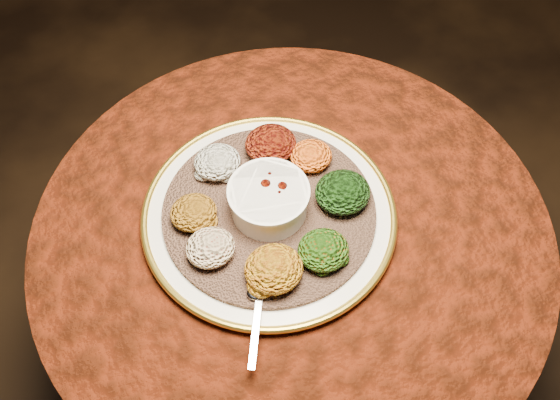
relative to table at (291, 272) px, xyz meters
name	(u,v)px	position (x,y,z in m)	size (l,w,h in m)	color
table	(291,272)	(0.00, 0.00, 0.00)	(0.96, 0.96, 0.73)	black
platter	(269,214)	(-0.03, 0.03, 0.19)	(0.55, 0.55, 0.02)	silver
injera	(269,211)	(-0.03, 0.03, 0.20)	(0.39, 0.39, 0.01)	brown
stew_bowl	(269,199)	(-0.03, 0.03, 0.24)	(0.15, 0.15, 0.06)	white
spoon	(259,296)	(-0.12, -0.12, 0.21)	(0.10, 0.14, 0.01)	silver
portion_ayib	(217,162)	(-0.08, 0.16, 0.23)	(0.09, 0.08, 0.04)	beige
portion_kitfo	(271,144)	(0.03, 0.15, 0.23)	(0.10, 0.09, 0.05)	black
portion_tikil	(311,156)	(0.09, 0.10, 0.23)	(0.08, 0.08, 0.04)	orange
portion_gomen	(343,192)	(0.10, -0.01, 0.23)	(0.10, 0.10, 0.05)	black
portion_mixveg	(323,250)	(0.01, -0.09, 0.23)	(0.09, 0.08, 0.04)	#953709
portion_kik	(274,269)	(-0.08, -0.09, 0.23)	(0.10, 0.10, 0.05)	#AF750F
portion_timatim	(210,248)	(-0.16, 0.00, 0.23)	(0.09, 0.08, 0.04)	maroon
portion_shiro	(193,213)	(-0.16, 0.08, 0.23)	(0.08, 0.08, 0.04)	#865010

